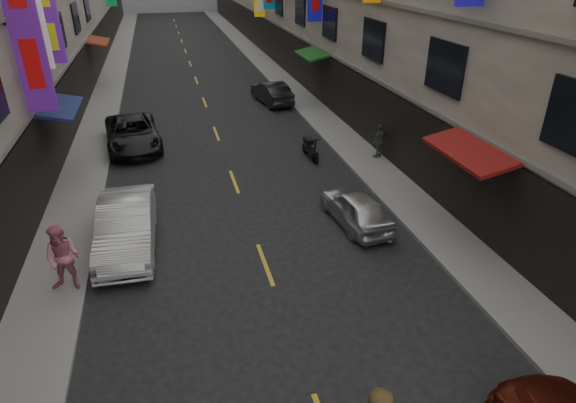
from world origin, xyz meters
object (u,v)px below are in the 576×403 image
scooter_far_right (310,149)px  pedestrian_rfar (379,141)px  pedestrian_lfar (63,258)px  car_right_far (272,92)px  car_right_mid (356,208)px  car_left_mid (126,226)px  car_left_far (133,133)px

scooter_far_right → pedestrian_rfar: (2.90, -0.94, 0.44)m
pedestrian_lfar → pedestrian_rfar: 13.71m
car_right_far → pedestrian_rfar: 10.42m
car_right_mid → pedestrian_rfar: 5.98m
pedestrian_rfar → car_left_mid: bearing=-2.4°
car_left_far → pedestrian_lfar: 11.03m
car_left_mid → pedestrian_rfar: (10.51, 4.73, 0.12)m
car_left_mid → pedestrian_rfar: bearing=25.9°
car_left_mid → car_right_far: size_ratio=1.15×
car_left_far → car_right_far: bearing=30.1°
scooter_far_right → car_left_mid: bearing=33.2°
car_left_mid → car_left_far: bearing=92.2°
car_left_mid → pedestrian_rfar: size_ratio=3.03×
scooter_far_right → pedestrian_rfar: pedestrian_rfar is taller
car_left_far → scooter_far_right: bearing=-29.4°
scooter_far_right → car_left_far: bearing=-27.0°
car_right_mid → pedestrian_rfar: size_ratio=2.30×
car_left_mid → car_left_far: size_ratio=0.91×
car_right_mid → car_left_mid: bearing=-8.2°
scooter_far_right → car_left_mid: size_ratio=0.39×
car_left_mid → pedestrian_rfar: pedestrian_rfar is taller
scooter_far_right → car_right_mid: car_right_mid is taller
scooter_far_right → car_right_far: size_ratio=0.45×
scooter_far_right → car_left_far: size_ratio=0.36×
car_right_mid → pedestrian_lfar: size_ratio=1.82×
car_left_far → car_right_far: car_left_far is taller
scooter_far_right → car_right_far: bearing=-95.4°
car_left_mid → pedestrian_lfar: size_ratio=2.39×
car_right_mid → car_right_far: 15.20m
car_left_mid → car_left_far: car_left_mid is taller
car_right_mid → car_left_far: bearing=-56.7°
pedestrian_rfar → pedestrian_lfar: bearing=2.4°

